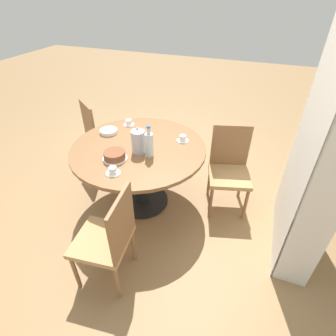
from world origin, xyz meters
The scene contains 13 objects.
ground_plane centered at (0.00, 0.00, 0.00)m, with size 14.00×14.00×0.00m, color #937047.
dining_table centered at (0.00, 0.00, 0.58)m, with size 1.36×1.36×0.74m.
chair_a centered at (0.93, 0.17, 0.48)m, with size 0.46×0.46×0.92m.
chair_b centered at (-0.32, 0.89, 0.48)m, with size 0.52×0.52×0.92m.
chair_c centered at (-0.51, -0.80, 0.48)m, with size 0.59×0.59×0.92m.
bookshelf centered at (-0.02, 1.57, 0.97)m, with size 1.01×0.28×1.97m.
coffee_pot centered at (0.08, 0.05, 0.86)m, with size 0.13×0.13×0.27m.
water_bottle centered at (0.11, 0.17, 0.87)m, with size 0.08×0.08×0.31m.
cake_main centered at (0.28, -0.11, 0.78)m, with size 0.23×0.23×0.08m.
cup_a centered at (-0.27, 0.38, 0.76)m, with size 0.13×0.13×0.06m.
cup_b centered at (0.48, -0.01, 0.76)m, with size 0.13×0.13×0.06m.
cup_c centered at (-0.40, -0.31, 0.76)m, with size 0.13×0.13×0.06m.
plate_stack centered at (-0.15, -0.43, 0.76)m, with size 0.19×0.19×0.04m.
Camera 1 is at (2.02, 1.06, 2.11)m, focal length 28.00 mm.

